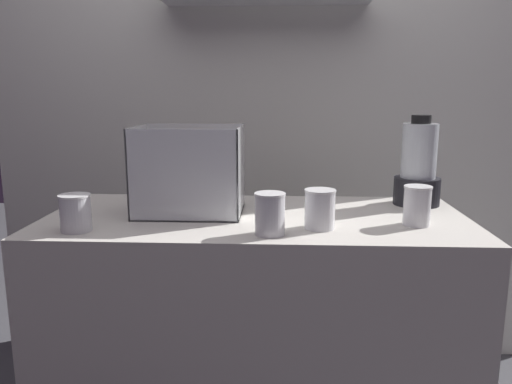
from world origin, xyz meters
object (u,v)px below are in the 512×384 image
object	(u,v)px
juice_cup_orange_middle	(320,211)
carrot_display_bin	(191,185)
juice_cup_orange_right	(417,208)
juice_cup_mango_far_left	(76,215)
blender_pitcher	(418,169)
juice_cup_pomegranate_left	(270,216)

from	to	relation	value
juice_cup_orange_middle	carrot_display_bin	bearing A→B (deg)	157.08
juice_cup_orange_middle	juice_cup_orange_right	bearing A→B (deg)	9.81
juice_cup_orange_middle	juice_cup_mango_far_left	bearing A→B (deg)	-175.01
blender_pitcher	juice_cup_mango_far_left	xyz separation A→B (m)	(-1.11, -0.41, -0.08)
blender_pitcher	juice_cup_pomegranate_left	bearing A→B (deg)	-141.55
juice_cup_mango_far_left	juice_cup_pomegranate_left	distance (m)	0.58
juice_cup_pomegranate_left	juice_cup_mango_far_left	bearing A→B (deg)	178.88
blender_pitcher	juice_cup_pomegranate_left	size ratio (longest dim) A/B	2.64
juice_cup_pomegranate_left	juice_cup_orange_right	size ratio (longest dim) A/B	1.00
blender_pitcher	carrot_display_bin	bearing A→B (deg)	-168.21
juice_cup_orange_right	juice_cup_orange_middle	bearing A→B (deg)	-170.19
juice_cup_mango_far_left	juice_cup_orange_middle	size ratio (longest dim) A/B	0.92
juice_cup_mango_far_left	juice_cup_orange_middle	bearing A→B (deg)	4.99
carrot_display_bin	juice_cup_orange_middle	size ratio (longest dim) A/B	2.95
carrot_display_bin	juice_cup_orange_middle	xyz separation A→B (m)	(0.42, -0.18, -0.04)
carrot_display_bin	juice_cup_orange_right	xyz separation A→B (m)	(0.72, -0.13, -0.04)
juice_cup_orange_right	carrot_display_bin	bearing A→B (deg)	170.16
juice_cup_orange_middle	blender_pitcher	bearing A→B (deg)	42.28
juice_cup_pomegranate_left	juice_cup_orange_right	bearing A→B (deg)	15.68
blender_pitcher	juice_cup_orange_middle	size ratio (longest dim) A/B	2.72
blender_pitcher	juice_cup_orange_middle	bearing A→B (deg)	-137.72
juice_cup_orange_right	juice_cup_pomegranate_left	bearing A→B (deg)	-164.32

